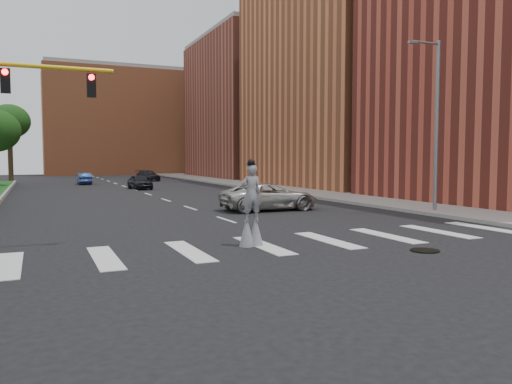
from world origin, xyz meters
name	(u,v)px	position (x,y,z in m)	size (l,w,h in m)	color
ground_plane	(311,248)	(0.00, 0.00, 0.00)	(160.00, 160.00, 0.00)	black
sidewalk_right	(291,190)	(12.50, 25.00, 0.09)	(5.00, 90.00, 0.18)	gray
manhole	(425,251)	(3.00, -2.00, 0.02)	(0.90, 0.90, 0.04)	black
building_mid	(350,70)	(22.00, 30.00, 12.00)	(16.00, 22.00, 24.00)	#C5693E
building_far	(257,110)	(22.00, 54.00, 10.00)	(16.00, 22.00, 20.00)	#9A4A38
building_backdrop	(121,124)	(6.00, 78.00, 9.00)	(26.00, 14.00, 18.00)	#C5693E
streetlight	(435,120)	(10.90, 6.00, 4.90)	(2.05, 0.20, 9.00)	slate
stilt_performer	(251,210)	(-1.68, 1.07, 1.20)	(0.84, 0.53, 2.92)	#332214
suv_crossing	(269,197)	(3.73, 11.10, 0.77)	(2.54, 5.51, 1.53)	#B7B5AC
car_near	(140,182)	(0.61, 32.63, 0.68)	(1.60, 3.98, 1.36)	black
car_mid	(84,179)	(-3.38, 43.59, 0.63)	(1.34, 3.85, 1.27)	navy
car_far	(148,176)	(4.66, 48.66, 0.66)	(1.86, 4.57, 1.33)	black
tree_7	(9,122)	(-10.90, 50.56, 7.04)	(4.65, 4.65, 9.10)	#332214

